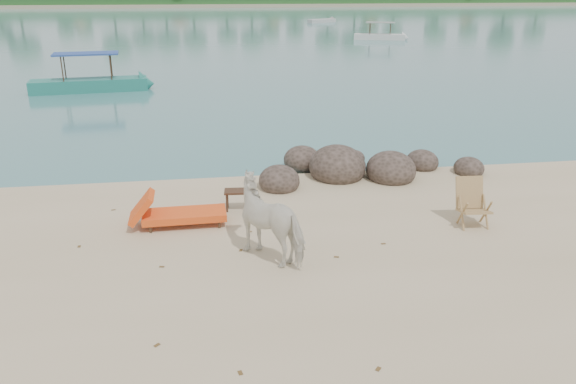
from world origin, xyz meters
The scene contains 11 objects.
water centered at (0.00, 90.00, 0.00)m, with size 400.00×400.00×0.00m, color #376E6C.
far_shore centered at (0.00, 170.00, 0.00)m, with size 420.00×90.00×1.40m, color tan.
boulders centered at (2.30, 5.65, 0.22)m, with size 6.34×2.88×1.17m.
cow centered at (-0.47, 1.14, 0.77)m, with size 0.83×1.82×1.54m, color silver.
side_table centered at (-1.02, 3.59, 0.24)m, with size 0.59×0.38×0.48m, color #322114, non-canonical shape.
lounge_chair centered at (-2.22, 2.88, 0.34)m, with size 2.24×0.79×0.67m, color #EA3F1B, non-canonical shape.
deck_chair centered at (4.00, 1.88, 0.52)m, with size 0.66×0.72×1.03m, color #A78653, non-canonical shape.
boat_near centered at (-7.33, 20.64, 1.52)m, with size 6.26×1.41×3.05m, color #1F7265, non-canonical shape.
boat_mid centered at (15.32, 45.32, 1.33)m, with size 5.44×1.22×2.66m, color silver, non-canonical shape.
boat_far centered at (15.00, 71.33, 0.29)m, with size 4.97×1.12×0.58m, color #B3B2AF, non-canonical shape.
dead_leaves centered at (-1.31, 0.10, 0.01)m, with size 6.80×7.44×0.00m.
Camera 1 is at (-1.64, -8.65, 5.00)m, focal length 35.00 mm.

